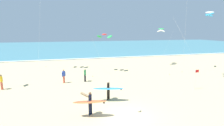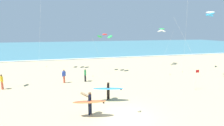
{
  "view_description": "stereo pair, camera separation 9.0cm",
  "coord_description": "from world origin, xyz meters",
  "views": [
    {
      "loc": [
        -3.92,
        -11.18,
        6.0
      ],
      "look_at": [
        0.32,
        4.72,
        3.01
      ],
      "focal_mm": 29.16,
      "sensor_mm": 36.0,
      "label": 1
    },
    {
      "loc": [
        -3.83,
        -11.2,
        6.0
      ],
      "look_at": [
        0.32,
        4.72,
        3.01
      ],
      "focal_mm": 29.16,
      "sensor_mm": 36.0,
      "label": 2
    }
  ],
  "objects": [
    {
      "name": "ground_plane",
      "position": [
        0.0,
        0.0,
        0.0
      ],
      "size": [
        160.0,
        160.0,
        0.0
      ],
      "primitive_type": "plane",
      "color": "tan"
    },
    {
      "name": "ocean_water",
      "position": [
        0.0,
        56.74,
        0.04
      ],
      "size": [
        160.0,
        60.0,
        0.08
      ],
      "primitive_type": "cube",
      "color": "teal",
      "rests_on": "ground"
    },
    {
      "name": "shoreline_foam",
      "position": [
        0.0,
        27.04,
        0.09
      ],
      "size": [
        160.0,
        0.84,
        0.01
      ],
      "primitive_type": "cube",
      "color": "white",
      "rests_on": "ocean_water"
    },
    {
      "name": "surfer_lead",
      "position": [
        -0.38,
        3.31,
        1.05
      ],
      "size": [
        2.65,
        1.18,
        1.71
      ],
      "color": "black",
      "rests_on": "ground"
    },
    {
      "name": "surfer_trailing",
      "position": [
        -2.31,
        0.85,
        1.05
      ],
      "size": [
        2.4,
        1.14,
        1.71
      ],
      "color": "black",
      "rests_on": "ground"
    },
    {
      "name": "kite_arc_scarlet_near",
      "position": [
        1.77,
        14.33,
        5.18
      ],
      "size": [
        3.42,
        3.7,
        5.49
      ],
      "color": "green",
      "rests_on": "ground"
    },
    {
      "name": "kite_arc_emerald_mid",
      "position": [
        12.26,
        17.0,
        5.97
      ],
      "size": [
        2.6,
        2.58,
        6.29
      ],
      "color": "white",
      "rests_on": "ground"
    },
    {
      "name": "kite_arc_ivory_far",
      "position": [
        13.05,
        7.4,
        7.86
      ],
      "size": [
        4.25,
        3.77,
        8.18
      ],
      "color": "#2D99DB",
      "rests_on": "ground"
    },
    {
      "name": "bystander_green_top",
      "position": [
        -1.64,
        9.71,
        0.81
      ],
      "size": [
        0.22,
        0.5,
        1.59
      ],
      "color": "black",
      "rests_on": "ground"
    },
    {
      "name": "bystander_blue_top",
      "position": [
        -4.06,
        9.74,
        0.81
      ],
      "size": [
        0.41,
        0.34,
        1.59
      ],
      "color": "#D8593F",
      "rests_on": "ground"
    },
    {
      "name": "bystander_yellow_top",
      "position": [
        -10.21,
        8.95,
        0.81
      ],
      "size": [
        0.33,
        0.43,
        1.59
      ],
      "color": "#D8593F",
      "rests_on": "ground"
    },
    {
      "name": "lifeguard_flag",
      "position": [
        8.89,
        3.95,
        1.27
      ],
      "size": [
        0.45,
        0.05,
        2.1
      ],
      "color": "silver",
      "rests_on": "ground"
    },
    {
      "name": "beach_ball",
      "position": [
        1.3,
        0.59,
        0.14
      ],
      "size": [
        0.28,
        0.28,
        0.28
      ],
      "primitive_type": "sphere",
      "color": "white",
      "rests_on": "ground"
    },
    {
      "name": "driftwood_log",
      "position": [
        -2.2,
        4.98,
        0.1
      ],
      "size": [
        0.76,
        1.23,
        0.2
      ],
      "primitive_type": "cylinder",
      "rotation": [
        0.0,
        1.57,
        2.04
      ],
      "color": "#846B4C",
      "rests_on": "ground"
    }
  ]
}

